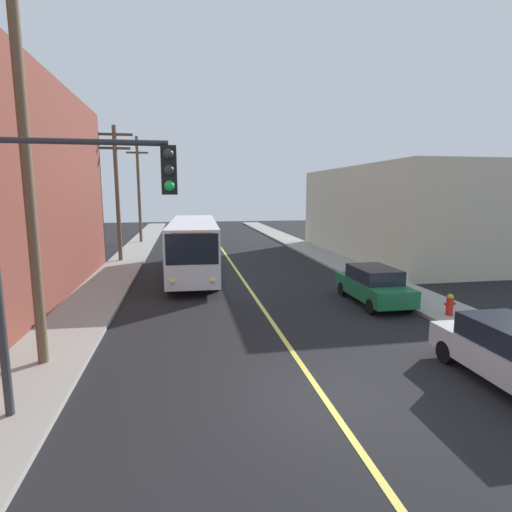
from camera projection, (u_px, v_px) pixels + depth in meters
The scene contains 12 objects.
ground_plane at pixel (326, 401), 9.39m from camera, with size 120.00×120.00×0.00m, color black.
sidewalk_left at pixel (94, 301), 17.83m from camera, with size 2.50×90.00×0.15m, color gray.
sidewalk_right at pixel (394, 287), 20.36m from camera, with size 2.50×90.00×0.15m, color gray.
lane_stripe_center at pixel (239, 274), 23.97m from camera, with size 0.16×60.00×0.01m, color #D8CC4C.
building_right_warehouse at pixel (416, 212), 30.80m from camera, with size 12.00×18.49×6.69m.
city_bus at pixel (194, 244), 23.73m from camera, with size 2.98×12.23×3.20m.
parked_car_green at pixel (374, 285), 17.57m from camera, with size 1.83×4.40×1.62m.
utility_pole_near at pixel (24, 134), 10.26m from camera, with size 2.40×0.28×11.31m.
utility_pole_mid at pixel (117, 187), 27.33m from camera, with size 2.40×0.28×9.16m.
utility_pole_far at pixel (139, 185), 37.91m from camera, with size 2.40×0.28×9.90m.
traffic_signal_left_corner at pixel (73, 219), 8.16m from camera, with size 3.75×0.48×6.00m.
fire_hydrant at pixel (450, 304), 15.43m from camera, with size 0.44×0.26×0.84m.
Camera 1 is at (-3.17, -8.30, 4.84)m, focal length 28.07 mm.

